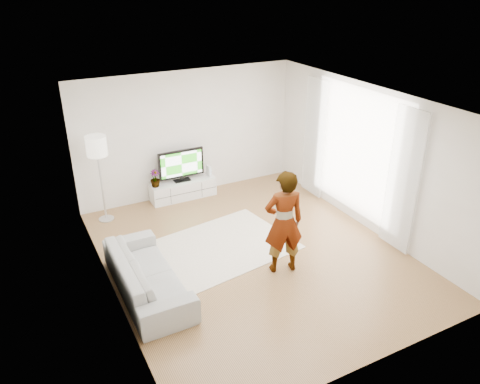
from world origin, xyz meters
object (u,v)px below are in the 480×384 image
player (284,222)px  television (181,164)px  media_console (183,189)px  rug (219,247)px  sofa (147,274)px  floor_lamp (97,150)px

player → television: bearing=-68.6°
player → media_console: bearing=-68.5°
television → player: bearing=-82.2°
television → rug: television is taller
rug → player: size_ratio=1.43×
sofa → floor_lamp: bearing=0.9°
rug → floor_lamp: 3.03m
media_console → floor_lamp: 2.23m
media_console → rug: size_ratio=0.56×
media_console → rug: (-0.18, -2.28, -0.20)m
rug → player: (0.65, -1.13, 0.92)m
floor_lamp → media_console: bearing=6.7°
television → sofa: (-1.74, -2.96, -0.47)m
rug → sofa: bearing=-157.5°
player → floor_lamp: (-2.26, 3.20, 0.60)m
media_console → television: television is taller
sofa → floor_lamp: (-0.05, 2.72, 1.20)m
media_console → television: bearing=90.0°
television → player: size_ratio=0.57×
player → floor_lamp: 3.97m
player → floor_lamp: bearing=-41.2°
television → player: 3.47m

